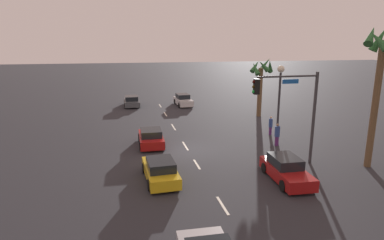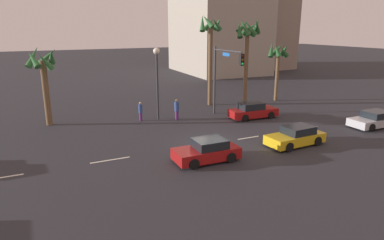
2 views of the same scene
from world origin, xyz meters
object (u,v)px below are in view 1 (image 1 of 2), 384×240
pedestrian_1 (277,134)px  streetlamp (280,89)px  car_1 (151,138)px  traffic_signal (294,104)px  pedestrian_0 (271,125)px  car_3 (183,100)px  car_4 (286,170)px  palm_tree_3 (261,75)px  car_0 (132,101)px  palm_tree_0 (380,65)px  car_5 (160,170)px

pedestrian_1 → streetlamp: bearing=153.5°
car_1 → traffic_signal: size_ratio=0.64×
streetlamp → pedestrian_0: size_ratio=3.72×
car_3 → streetlamp: (16.72, 4.85, 3.65)m
pedestrian_0 → pedestrian_1: (3.01, -0.87, 0.06)m
car_4 → pedestrian_0: (-9.24, 3.38, 0.23)m
streetlamp → pedestrian_0: streetlamp is taller
traffic_signal → palm_tree_3: 14.81m
car_0 → car_4: bearing=17.9°
car_4 → car_0: bearing=-162.1°
traffic_signal → pedestrian_0: traffic_signal is taller
car_0 → car_1: 16.90m
car_0 → traffic_signal: size_ratio=0.70×
streetlamp → palm_tree_0: 7.78m
car_0 → traffic_signal: traffic_signal is taller
car_1 → car_5: size_ratio=0.94×
pedestrian_0 → palm_tree_0: (8.31, 2.94, 5.70)m
car_4 → palm_tree_0: (-0.92, 6.33, 5.93)m
car_0 → car_4: (25.25, 8.13, 0.03)m
car_0 → car_1: size_ratio=1.08×
palm_tree_3 → car_5: bearing=-40.5°
car_5 → traffic_signal: 9.43m
car_3 → streetlamp: 17.79m
traffic_signal → palm_tree_0: bearing=75.1°
car_4 → pedestrian_0: bearing=159.9°
pedestrian_0 → traffic_signal: bearing=-15.1°
car_3 → traffic_signal: size_ratio=0.72×
car_4 → traffic_signal: traffic_signal is taller
traffic_signal → car_0: bearing=-157.3°
car_5 → traffic_signal: size_ratio=0.69×
car_3 → streetlamp: bearing=16.2°
car_0 → palm_tree_0: size_ratio=0.47×
car_5 → palm_tree_0: size_ratio=0.46×
car_1 → car_0: bearing=-176.8°
pedestrian_0 → pedestrian_1: 3.13m
pedestrian_1 → palm_tree_3: bearing=163.6°
car_3 → pedestrian_1: 18.65m
palm_tree_0 → car_3: bearing=-161.3°
car_4 → pedestrian_0: 9.84m
car_5 → pedestrian_0: pedestrian_0 is taller
streetlamp → palm_tree_3: bearing=165.5°
streetlamp → palm_tree_0: size_ratio=0.68×
pedestrian_0 → palm_tree_3: (-7.22, 2.13, 3.62)m
car_0 → palm_tree_0: palm_tree_0 is taller
car_0 → car_5: 23.71m
streetlamp → car_1: bearing=-93.7°
pedestrian_1 → car_3: bearing=-167.2°
car_3 → palm_tree_0: bearing=18.7°
palm_tree_0 → car_4: bearing=-81.7°
streetlamp → palm_tree_3: palm_tree_3 is taller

